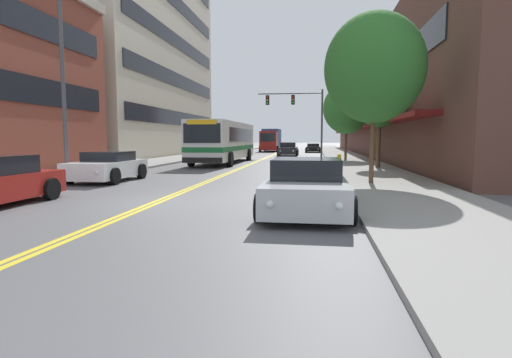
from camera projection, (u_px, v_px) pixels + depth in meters
name	position (u px, v px, depth m)	size (l,w,h in m)	color
ground_plane	(276.00, 154.00, 48.03)	(240.00, 240.00, 0.00)	#565659
sidewalk_left	(216.00, 153.00, 49.09)	(3.93, 106.00, 0.12)	gray
sidewalk_right	(339.00, 153.00, 46.95)	(3.93, 106.00, 0.12)	gray
centre_line	(276.00, 154.00, 48.03)	(0.34, 106.00, 0.01)	yellow
office_tower_left	(123.00, 44.00, 42.20)	(12.08, 26.99, 23.53)	beige
storefront_row_right	(396.00, 108.00, 45.54)	(9.10, 68.00, 10.50)	brown
city_bus	(225.00, 140.00, 29.87)	(2.89, 12.16, 2.99)	silver
car_white_parked_left_near	(108.00, 167.00, 17.14)	(2.17, 4.15, 1.27)	white
car_beige_parked_left_far	(236.00, 149.00, 45.26)	(2.04, 4.45, 1.36)	#BCAD89
car_silver_parked_right_foreground	(306.00, 188.00, 9.92)	(2.18, 4.37, 1.34)	#B7B7BC
car_black_parked_right_mid	(313.00, 148.00, 52.39)	(2.06, 4.48, 1.16)	black
car_charcoal_moving_lead	(288.00, 150.00, 42.05)	(2.11, 4.20, 1.41)	#232328
box_truck	(271.00, 140.00, 56.77)	(2.63, 7.84, 3.15)	maroon
traffic_signal_mast	(300.00, 109.00, 38.67)	(6.32, 0.38, 6.51)	#47474C
street_lamp_left_near	(69.00, 41.00, 15.41)	(2.76, 0.28, 9.46)	#47474C
street_tree_right_near	(374.00, 68.00, 15.06)	(3.76, 3.76, 6.43)	brown
street_tree_right_mid	(380.00, 103.00, 23.20)	(2.59, 2.59, 5.21)	brown
street_tree_right_far	(347.00, 108.00, 31.94)	(3.73, 3.73, 6.18)	brown
fire_hydrant	(339.00, 161.00, 23.34)	(0.33, 0.25, 0.81)	yellow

